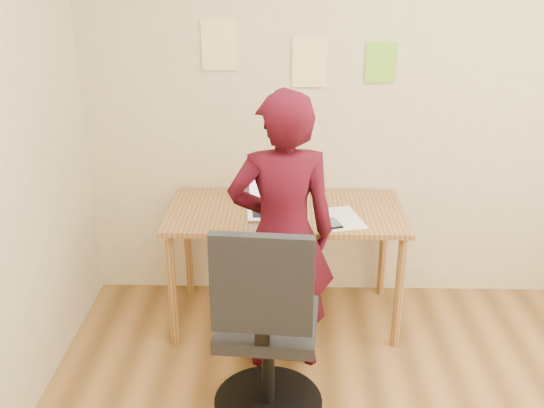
{
  "coord_description": "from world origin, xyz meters",
  "views": [
    {
      "loc": [
        -0.49,
        -1.94,
        2.13
      ],
      "look_at": [
        -0.55,
        0.95,
        0.95
      ],
      "focal_mm": 40.0,
      "sensor_mm": 36.0,
      "label": 1
    }
  ],
  "objects_px": {
    "phone": "(333,223)",
    "person": "(282,235)",
    "laptop": "(276,202)",
    "office_chair": "(266,338)",
    "desk": "(286,223)"
  },
  "relations": [
    {
      "from": "phone",
      "to": "person",
      "type": "bearing_deg",
      "value": -159.65
    },
    {
      "from": "person",
      "to": "laptop",
      "type": "bearing_deg",
      "value": -91.37
    },
    {
      "from": "laptop",
      "to": "office_chair",
      "type": "bearing_deg",
      "value": -97.49
    },
    {
      "from": "desk",
      "to": "person",
      "type": "relative_size",
      "value": 0.9
    },
    {
      "from": "desk",
      "to": "office_chair",
      "type": "distance_m",
      "value": 0.93
    },
    {
      "from": "laptop",
      "to": "person",
      "type": "bearing_deg",
      "value": -89.99
    },
    {
      "from": "laptop",
      "to": "person",
      "type": "xyz_separation_m",
      "value": [
        0.04,
        -0.42,
        -0.01
      ]
    },
    {
      "from": "person",
      "to": "phone",
      "type": "bearing_deg",
      "value": -147.55
    },
    {
      "from": "desk",
      "to": "person",
      "type": "distance_m",
      "value": 0.46
    },
    {
      "from": "office_chair",
      "to": "laptop",
      "type": "bearing_deg",
      "value": 92.99
    },
    {
      "from": "desk",
      "to": "laptop",
      "type": "height_order",
      "value": "laptop"
    },
    {
      "from": "desk",
      "to": "person",
      "type": "height_order",
      "value": "person"
    },
    {
      "from": "desk",
      "to": "office_chair",
      "type": "relative_size",
      "value": 1.31
    },
    {
      "from": "laptop",
      "to": "phone",
      "type": "distance_m",
      "value": 0.38
    },
    {
      "from": "laptop",
      "to": "phone",
      "type": "relative_size",
      "value": 2.48
    }
  ]
}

